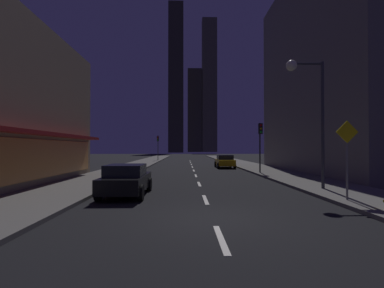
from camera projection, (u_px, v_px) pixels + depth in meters
name	position (u px, v px, depth m)	size (l,w,h in m)	color
ground_plane	(191.00, 164.00, 40.80)	(78.00, 136.00, 0.10)	black
sidewalk_right	(239.00, 163.00, 40.97)	(4.00, 76.00, 0.15)	#605E59
sidewalk_left	(143.00, 163.00, 40.62)	(4.00, 76.00, 0.15)	#605E59
lane_marking_center	(194.00, 171.00, 27.60)	(0.16, 43.80, 0.01)	silver
building_apartment_right	(356.00, 70.00, 25.31)	(11.00, 20.00, 18.51)	slate
skyscraper_distant_tall	(176.00, 78.00, 144.39)	(7.65, 5.60, 76.97)	#302E24
skyscraper_distant_mid	(195.00, 111.00, 165.25)	(8.13, 6.16, 48.57)	#322F25
skyscraper_distant_short	(209.00, 85.00, 165.94)	(8.64, 6.07, 78.57)	#4C4839
car_parked_near	(126.00, 180.00, 13.07)	(1.98, 4.24, 1.45)	black
car_parked_far	(225.00, 161.00, 31.55)	(1.98, 4.24, 1.45)	gold
fire_hydrant_far_left	(129.00, 168.00, 25.24)	(0.42, 0.30, 0.65)	gold
traffic_light_near_right	(260.00, 137.00, 23.76)	(0.32, 0.48, 4.20)	#2D2D2D
traffic_light_far_left	(158.00, 142.00, 48.14)	(0.32, 0.48, 4.20)	#2D2D2D
street_lamp_right	(307.00, 92.00, 14.44)	(1.96, 0.56, 6.58)	#38383D
pedestrian_crossing_sign	(347.00, 153.00, 11.22)	(0.91, 0.08, 3.15)	slate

